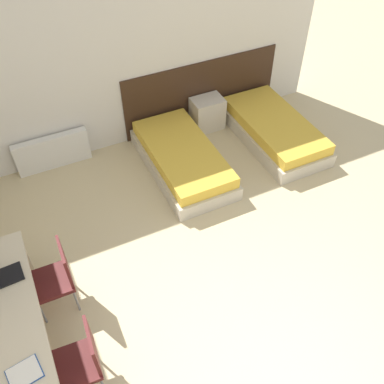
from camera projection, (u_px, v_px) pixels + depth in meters
The scene contains 10 objects.
wall_back at pixel (130, 59), 5.87m from camera, with size 6.07×0.05×2.70m.
headboard_panel at pixel (202, 93), 6.77m from camera, with size 2.60×0.03×1.06m.
bed_near_window at pixel (183, 159), 6.17m from camera, with size 0.94×1.86×0.39m.
bed_near_door at pixel (274, 130), 6.64m from camera, with size 0.94×1.86×0.39m.
nightstand at pixel (207, 113), 6.83m from camera, with size 0.49×0.35×0.53m.
radiator at pixel (53, 152), 6.17m from camera, with size 1.06×0.12×0.51m.
desk at pixel (14, 331), 3.92m from camera, with size 0.56×2.08×0.72m.
chair_near_laptop at pixel (56, 276), 4.43m from camera, with size 0.43×0.43×0.88m.
chair_near_notebook at pixel (81, 360), 3.82m from camera, with size 0.45×0.45×0.88m.
open_notebook at pixel (24, 373), 3.49m from camera, with size 0.30×0.26×0.02m.
Camera 1 is at (-1.57, -0.89, 4.26)m, focal length 40.00 mm.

